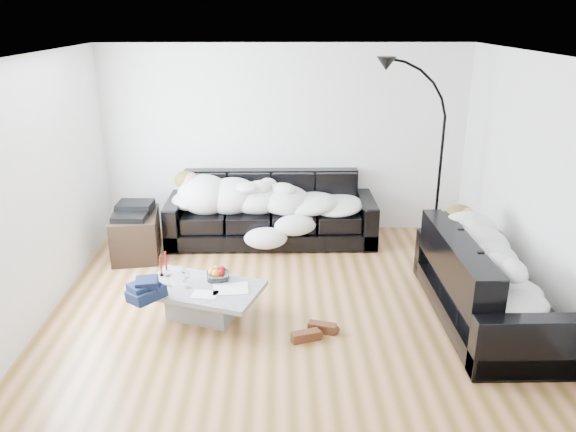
{
  "coord_description": "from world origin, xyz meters",
  "views": [
    {
      "loc": [
        -0.11,
        -5.38,
        2.97
      ],
      "look_at": [
        0.0,
        0.3,
        0.9
      ],
      "focal_mm": 35.0,
      "sensor_mm": 36.0,
      "label": 1
    }
  ],
  "objects_px": {
    "wine_glass_b": "(168,278)",
    "wine_glass_c": "(188,280)",
    "sofa_right": "(487,280)",
    "shoes": "(313,332)",
    "sofa_back": "(271,209)",
    "sleeper_back": "(271,196)",
    "floor_lamp": "(440,172)",
    "wine_glass_a": "(184,274)",
    "sleeper_right": "(489,261)",
    "av_cabinet": "(136,235)",
    "candle_right": "(166,263)",
    "stereo": "(133,210)",
    "coffee_table": "(202,302)",
    "fruit_bowl": "(218,273)",
    "candle_left": "(161,266)"
  },
  "relations": [
    {
      "from": "fruit_bowl",
      "to": "candle_left",
      "type": "height_order",
      "value": "candle_left"
    },
    {
      "from": "sofa_right",
      "to": "coffee_table",
      "type": "bearing_deg",
      "value": 88.35
    },
    {
      "from": "sleeper_right",
      "to": "fruit_bowl",
      "type": "xyz_separation_m",
      "value": [
        -2.73,
        0.23,
        -0.23
      ]
    },
    {
      "from": "fruit_bowl",
      "to": "sofa_right",
      "type": "bearing_deg",
      "value": -4.9
    },
    {
      "from": "sofa_back",
      "to": "stereo",
      "type": "bearing_deg",
      "value": -164.76
    },
    {
      "from": "shoes",
      "to": "fruit_bowl",
      "type": "bearing_deg",
      "value": 144.69
    },
    {
      "from": "shoes",
      "to": "floor_lamp",
      "type": "relative_size",
      "value": 0.21
    },
    {
      "from": "sleeper_right",
      "to": "sofa_back",
      "type": "bearing_deg",
      "value": 45.59
    },
    {
      "from": "sleeper_back",
      "to": "wine_glass_c",
      "type": "relative_size",
      "value": 13.73
    },
    {
      "from": "shoes",
      "to": "sofa_right",
      "type": "bearing_deg",
      "value": 4.52
    },
    {
      "from": "candle_left",
      "to": "floor_lamp",
      "type": "distance_m",
      "value": 3.59
    },
    {
      "from": "sleeper_right",
      "to": "av_cabinet",
      "type": "relative_size",
      "value": 2.27
    },
    {
      "from": "coffee_table",
      "to": "candle_left",
      "type": "bearing_deg",
      "value": 150.49
    },
    {
      "from": "wine_glass_c",
      "to": "candle_right",
      "type": "height_order",
      "value": "candle_right"
    },
    {
      "from": "wine_glass_a",
      "to": "candle_right",
      "type": "xyz_separation_m",
      "value": [
        -0.22,
        0.18,
        0.05
      ]
    },
    {
      "from": "wine_glass_a",
      "to": "shoes",
      "type": "xyz_separation_m",
      "value": [
        1.31,
        -0.52,
        -0.37
      ]
    },
    {
      "from": "wine_glass_a",
      "to": "floor_lamp",
      "type": "relative_size",
      "value": 0.07
    },
    {
      "from": "wine_glass_c",
      "to": "stereo",
      "type": "bearing_deg",
      "value": 119.54
    },
    {
      "from": "fruit_bowl",
      "to": "sleeper_right",
      "type": "bearing_deg",
      "value": -4.9
    },
    {
      "from": "candle_right",
      "to": "sleeper_right",
      "type": "bearing_deg",
      "value": -6.58
    },
    {
      "from": "sleeper_right",
      "to": "wine_glass_b",
      "type": "height_order",
      "value": "sleeper_right"
    },
    {
      "from": "sleeper_right",
      "to": "floor_lamp",
      "type": "distance_m",
      "value": 1.76
    },
    {
      "from": "fruit_bowl",
      "to": "candle_left",
      "type": "relative_size",
      "value": 1.08
    },
    {
      "from": "shoes",
      "to": "stereo",
      "type": "bearing_deg",
      "value": 131.75
    },
    {
      "from": "shoes",
      "to": "wine_glass_a",
      "type": "bearing_deg",
      "value": 152.64
    },
    {
      "from": "stereo",
      "to": "candle_left",
      "type": "bearing_deg",
      "value": -64.05
    },
    {
      "from": "coffee_table",
      "to": "stereo",
      "type": "relative_size",
      "value": 2.71
    },
    {
      "from": "sofa_back",
      "to": "stereo",
      "type": "height_order",
      "value": "sofa_back"
    },
    {
      "from": "stereo",
      "to": "sofa_back",
      "type": "bearing_deg",
      "value": 17.31
    },
    {
      "from": "sleeper_right",
      "to": "wine_glass_c",
      "type": "bearing_deg",
      "value": 88.82
    },
    {
      "from": "wine_glass_a",
      "to": "floor_lamp",
      "type": "bearing_deg",
      "value": 26.5
    },
    {
      "from": "sofa_right",
      "to": "fruit_bowl",
      "type": "height_order",
      "value": "sofa_right"
    },
    {
      "from": "stereo",
      "to": "floor_lamp",
      "type": "bearing_deg",
      "value": 2.45
    },
    {
      "from": "sofa_right",
      "to": "fruit_bowl",
      "type": "distance_m",
      "value": 2.74
    },
    {
      "from": "candle_left",
      "to": "candle_right",
      "type": "bearing_deg",
      "value": 40.83
    },
    {
      "from": "fruit_bowl",
      "to": "wine_glass_a",
      "type": "xyz_separation_m",
      "value": [
        -0.34,
        -0.03,
        0.01
      ]
    },
    {
      "from": "sofa_back",
      "to": "sofa_right",
      "type": "xyz_separation_m",
      "value": [
        2.19,
        -2.14,
        -0.02
      ]
    },
    {
      "from": "coffee_table",
      "to": "floor_lamp",
      "type": "height_order",
      "value": "floor_lamp"
    },
    {
      "from": "sofa_right",
      "to": "candle_left",
      "type": "relative_size",
      "value": 9.92
    },
    {
      "from": "fruit_bowl",
      "to": "candle_left",
      "type": "bearing_deg",
      "value": 170.25
    },
    {
      "from": "wine_glass_a",
      "to": "stereo",
      "type": "xyz_separation_m",
      "value": [
        -0.86,
        1.47,
        0.2
      ]
    },
    {
      "from": "sofa_right",
      "to": "shoes",
      "type": "xyz_separation_m",
      "value": [
        -1.76,
        -0.32,
        -0.39
      ]
    },
    {
      "from": "sleeper_back",
      "to": "floor_lamp",
      "type": "distance_m",
      "value": 2.2
    },
    {
      "from": "wine_glass_b",
      "to": "wine_glass_c",
      "type": "relative_size",
      "value": 1.03
    },
    {
      "from": "coffee_table",
      "to": "shoes",
      "type": "bearing_deg",
      "value": -19.58
    },
    {
      "from": "sofa_back",
      "to": "sleeper_back",
      "type": "height_order",
      "value": "sofa_back"
    },
    {
      "from": "stereo",
      "to": "sleeper_right",
      "type": "bearing_deg",
      "value": -21.02
    },
    {
      "from": "wine_glass_b",
      "to": "candle_right",
      "type": "height_order",
      "value": "candle_right"
    },
    {
      "from": "sleeper_right",
      "to": "sofa_right",
      "type": "bearing_deg",
      "value": -180.0
    },
    {
      "from": "fruit_bowl",
      "to": "sleeper_back",
      "type": "bearing_deg",
      "value": 73.92
    }
  ]
}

